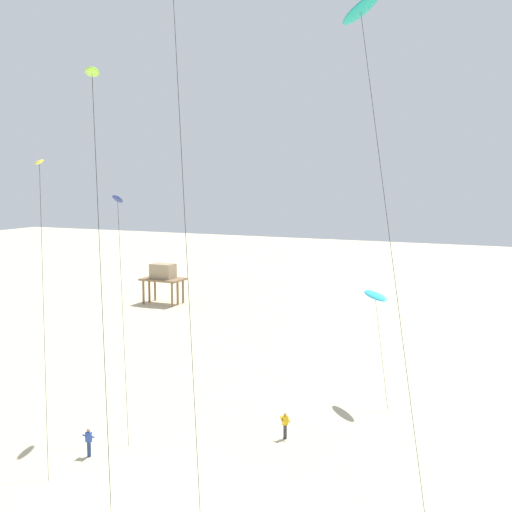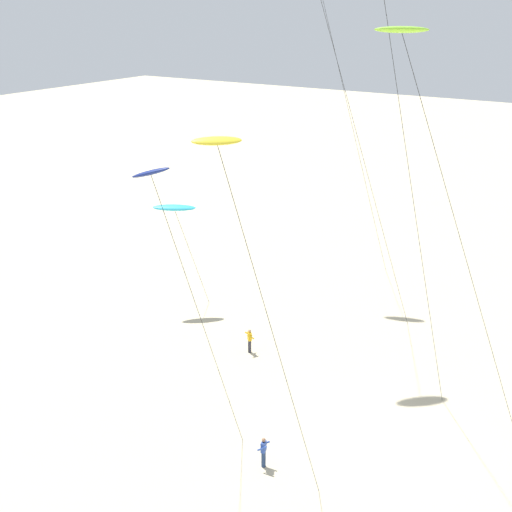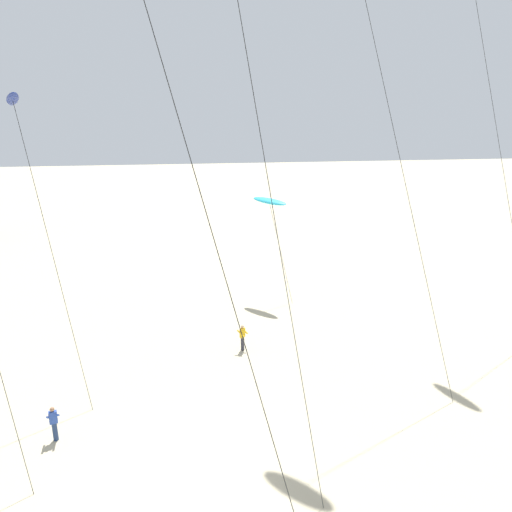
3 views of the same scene
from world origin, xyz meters
name	(u,v)px [view 2 (image 2 of 3)]	position (x,y,z in m)	size (l,w,h in m)	color
ground_plane	(382,434)	(0.00, 0.00, 0.00)	(260.00, 260.00, 0.00)	beige
kite_yellow	(220,151)	(-8.60, 4.18, 16.36)	(3.79, 4.33, 16.97)	yellow
kite_cyan	(174,208)	(7.10, 19.45, 7.64)	(2.84, 3.26, 7.99)	#33BFE0
kite_navy	(153,179)	(-6.92, 9.04, 14.24)	(3.16, 4.00, 14.92)	navy
kite_lime	(404,38)	(-1.34, -0.05, 20.24)	(6.17, 7.22, 20.77)	#8CD833
kite_flyer_nearest	(264,451)	(-5.65, 3.98, 0.89)	(0.62, 0.60, 1.67)	navy
kite_flyer_middle	(250,340)	(3.72, 10.85, 0.89)	(0.73, 0.73, 1.67)	#33333D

